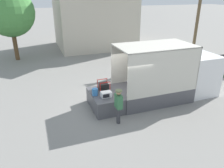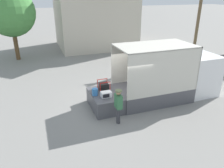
{
  "view_description": "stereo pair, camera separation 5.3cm",
  "coord_description": "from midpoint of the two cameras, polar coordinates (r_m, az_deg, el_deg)",
  "views": [
    {
      "loc": [
        -3.82,
        -9.54,
        5.58
      ],
      "look_at": [
        -0.43,
        -0.2,
        1.36
      ],
      "focal_mm": 35.0,
      "sensor_mm": 36.0,
      "label": 1
    },
    {
      "loc": [
        -3.77,
        -9.56,
        5.58
      ],
      "look_at": [
        -0.43,
        -0.2,
        1.36
      ],
      "focal_mm": 35.0,
      "sensor_mm": 36.0,
      "label": 2
    }
  ],
  "objects": [
    {
      "name": "street_tree",
      "position": [
        20.59,
        -25.23,
        16.55
      ],
      "size": [
        4.0,
        4.0,
        6.02
      ],
      "color": "brown",
      "rests_on": "ground"
    },
    {
      "name": "ground_plane",
      "position": [
        11.69,
        1.51,
        -5.51
      ],
      "size": [
        160.0,
        160.0,
        0.0
      ],
      "primitive_type": "plane",
      "color": "gray"
    },
    {
      "name": "microwave",
      "position": [
        10.68,
        -1.68,
        -2.72
      ],
      "size": [
        0.52,
        0.35,
        0.27
      ],
      "color": "white",
      "rests_on": "tailgate_deck"
    },
    {
      "name": "worker_person",
      "position": [
        9.69,
        1.56,
        -5.1
      ],
      "size": [
        0.3,
        0.44,
        1.66
      ],
      "color": "#38383D",
      "rests_on": "ground"
    },
    {
      "name": "tailgate_deck",
      "position": [
        11.28,
        -1.92,
        -4.3
      ],
      "size": [
        1.45,
        2.15,
        0.81
      ],
      "primitive_type": "cube",
      "color": "#4C4C51",
      "rests_on": "ground"
    },
    {
      "name": "portable_generator",
      "position": [
        11.37,
        -2.24,
        -0.68
      ],
      "size": [
        0.56,
        0.53,
        0.54
      ],
      "color": "black",
      "rests_on": "tailgate_deck"
    },
    {
      "name": "box_truck",
      "position": [
        12.84,
        16.06,
        1.04
      ],
      "size": [
        5.83,
        2.27,
        3.08
      ],
      "color": "white",
      "rests_on": "ground"
    },
    {
      "name": "utility_pole",
      "position": [
        21.83,
        21.95,
        19.27
      ],
      "size": [
        1.8,
        0.28,
        9.17
      ],
      "color": "brown",
      "rests_on": "ground"
    },
    {
      "name": "orange_bucket",
      "position": [
        10.87,
        -4.61,
        -2.07
      ],
      "size": [
        0.3,
        0.3,
        0.35
      ],
      "color": "#3370B2",
      "rests_on": "tailgate_deck"
    },
    {
      "name": "house_backdrop",
      "position": [
        24.13,
        -4.95,
        20.46
      ],
      "size": [
        8.08,
        6.96,
        8.92
      ],
      "color": "beige",
      "rests_on": "ground"
    }
  ]
}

